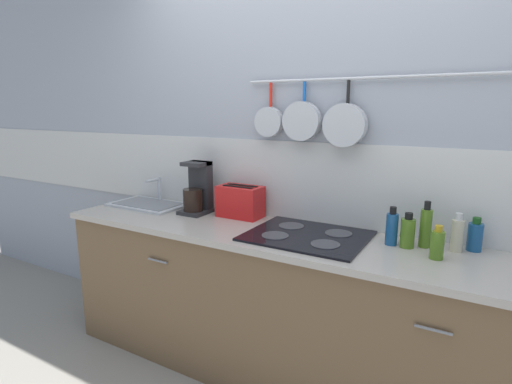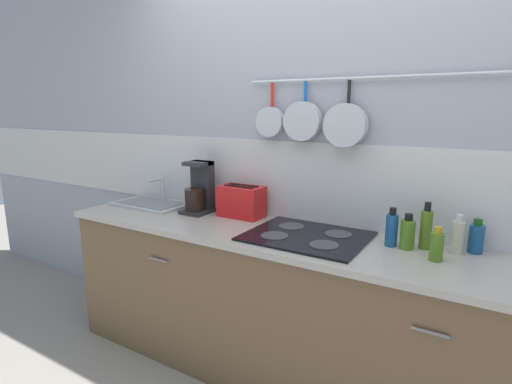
{
  "view_description": "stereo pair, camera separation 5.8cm",
  "coord_description": "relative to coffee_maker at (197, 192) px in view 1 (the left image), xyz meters",
  "views": [
    {
      "loc": [
        0.83,
        -1.87,
        1.55
      ],
      "look_at": [
        -0.24,
        0.0,
        1.1
      ],
      "focal_mm": 28.0,
      "sensor_mm": 36.0,
      "label": 1
    },
    {
      "loc": [
        0.88,
        -1.84,
        1.55
      ],
      "look_at": [
        -0.24,
        0.0,
        1.1
      ],
      "focal_mm": 28.0,
      "sensor_mm": 36.0,
      "label": 2
    }
  ],
  "objects": [
    {
      "name": "bottle_cooking_wine",
      "position": [
        1.52,
        0.04,
        -0.06
      ],
      "size": [
        0.06,
        0.06,
        0.19
      ],
      "color": "#BFB799",
      "rests_on": "countertop"
    },
    {
      "name": "cabinet_base",
      "position": [
        0.76,
        -0.13,
        -0.6
      ],
      "size": [
        2.91,
        0.56,
        0.85
      ],
      "color": "brown",
      "rests_on": "ground_plane"
    },
    {
      "name": "bottle_vinegar",
      "position": [
        1.45,
        -0.11,
        -0.07
      ],
      "size": [
        0.06,
        0.06,
        0.16
      ],
      "color": "#4C721E",
      "rests_on": "countertop"
    },
    {
      "name": "wall_back",
      "position": [
        0.76,
        0.19,
        0.25
      ],
      "size": [
        7.2,
        0.15,
        2.6
      ],
      "color": "#999EA8",
      "rests_on": "ground_plane"
    },
    {
      "name": "toaster",
      "position": [
        0.3,
        0.05,
        -0.04
      ],
      "size": [
        0.29,
        0.16,
        0.2
      ],
      "color": "red",
      "rests_on": "countertop"
    },
    {
      "name": "bottle_dish_soap",
      "position": [
        1.23,
        -0.02,
        -0.05
      ],
      "size": [
        0.06,
        0.06,
        0.19
      ],
      "color": "navy",
      "rests_on": "countertop"
    },
    {
      "name": "sink_basin",
      "position": [
        -0.42,
        -0.02,
        -0.12
      ],
      "size": [
        0.52,
        0.32,
        0.18
      ],
      "color": "#B7BABF",
      "rests_on": "countertop"
    },
    {
      "name": "countertop",
      "position": [
        0.76,
        -0.13,
        -0.16
      ],
      "size": [
        2.95,
        0.58,
        0.03
      ],
      "color": "#A59E93",
      "rests_on": "cabinet_base"
    },
    {
      "name": "bottle_olive_oil",
      "position": [
        1.38,
        0.03,
        -0.04
      ],
      "size": [
        0.05,
        0.05,
        0.23
      ],
      "color": "#4C721E",
      "rests_on": "countertop"
    },
    {
      "name": "bottle_hot_sauce",
      "position": [
        1.59,
        0.09,
        -0.07
      ],
      "size": [
        0.07,
        0.07,
        0.16
      ],
      "color": "navy",
      "rests_on": "countertop"
    },
    {
      "name": "cooktop",
      "position": [
        0.82,
        -0.11,
        -0.13
      ],
      "size": [
        0.62,
        0.5,
        0.01
      ],
      "color": "black",
      "rests_on": "countertop"
    },
    {
      "name": "coffee_maker",
      "position": [
        0.0,
        0.0,
        0.0
      ],
      "size": [
        0.17,
        0.19,
        0.33
      ],
      "color": "#262628",
      "rests_on": "countertop"
    },
    {
      "name": "ground_plane",
      "position": [
        0.76,
        -0.13,
        -1.02
      ],
      "size": [
        12.0,
        12.0,
        0.0
      ],
      "primitive_type": "plane",
      "color": "gray"
    },
    {
      "name": "bottle_sesame_oil",
      "position": [
        1.3,
        -0.02,
        -0.06
      ],
      "size": [
        0.07,
        0.07,
        0.17
      ],
      "color": "#4C721E",
      "rests_on": "countertop"
    }
  ]
}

